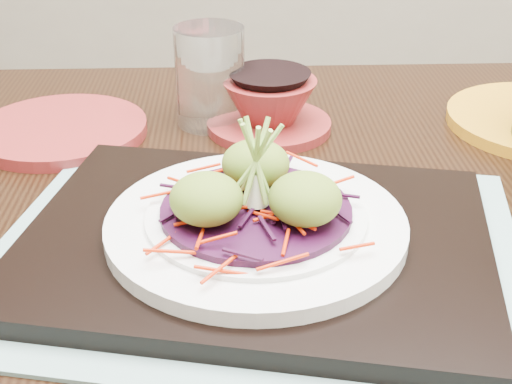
{
  "coord_description": "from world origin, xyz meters",
  "views": [
    {
      "loc": [
        -0.08,
        -0.66,
        1.11
      ],
      "look_at": [
        -0.08,
        -0.15,
        0.83
      ],
      "focal_mm": 50.0,
      "sensor_mm": 36.0,
      "label": 1
    }
  ],
  "objects_px": {
    "serving_tray": "(256,241)",
    "terracotta_side_plate": "(61,130)",
    "dining_table": "(264,308)",
    "terracotta_bowl_set": "(269,107)",
    "white_plate": "(256,224)",
    "water_glass": "(210,76)"
  },
  "relations": [
    {
      "from": "terracotta_bowl_set",
      "to": "terracotta_side_plate",
      "type": "bearing_deg",
      "value": -175.85
    },
    {
      "from": "white_plate",
      "to": "terracotta_side_plate",
      "type": "relative_size",
      "value": 1.28
    },
    {
      "from": "dining_table",
      "to": "white_plate",
      "type": "relative_size",
      "value": 5.26
    },
    {
      "from": "dining_table",
      "to": "water_glass",
      "type": "relative_size",
      "value": 11.43
    },
    {
      "from": "terracotta_side_plate",
      "to": "dining_table",
      "type": "bearing_deg",
      "value": -38.49
    },
    {
      "from": "serving_tray",
      "to": "terracotta_side_plate",
      "type": "bearing_deg",
      "value": 141.91
    },
    {
      "from": "serving_tray",
      "to": "terracotta_bowl_set",
      "type": "xyz_separation_m",
      "value": [
        0.02,
        0.26,
        0.01
      ]
    },
    {
      "from": "terracotta_bowl_set",
      "to": "dining_table",
      "type": "bearing_deg",
      "value": -92.23
    },
    {
      "from": "dining_table",
      "to": "terracotta_bowl_set",
      "type": "bearing_deg",
      "value": 85.57
    },
    {
      "from": "serving_tray",
      "to": "water_glass",
      "type": "height_order",
      "value": "water_glass"
    },
    {
      "from": "serving_tray",
      "to": "dining_table",
      "type": "bearing_deg",
      "value": 92.2
    },
    {
      "from": "terracotta_side_plate",
      "to": "water_glass",
      "type": "relative_size",
      "value": 1.69
    },
    {
      "from": "white_plate",
      "to": "serving_tray",
      "type": "bearing_deg",
      "value": -116.57
    },
    {
      "from": "white_plate",
      "to": "terracotta_bowl_set",
      "type": "xyz_separation_m",
      "value": [
        0.02,
        0.26,
        -0.0
      ]
    },
    {
      "from": "dining_table",
      "to": "terracotta_side_plate",
      "type": "bearing_deg",
      "value": 139.31
    },
    {
      "from": "dining_table",
      "to": "terracotta_bowl_set",
      "type": "height_order",
      "value": "terracotta_bowl_set"
    },
    {
      "from": "terracotta_bowl_set",
      "to": "serving_tray",
      "type": "bearing_deg",
      "value": -93.44
    },
    {
      "from": "water_glass",
      "to": "terracotta_bowl_set",
      "type": "distance_m",
      "value": 0.08
    },
    {
      "from": "dining_table",
      "to": "terracotta_side_plate",
      "type": "xyz_separation_m",
      "value": [
        -0.23,
        0.18,
        0.11
      ]
    },
    {
      "from": "dining_table",
      "to": "white_plate",
      "type": "bearing_deg",
      "value": -99.57
    },
    {
      "from": "white_plate",
      "to": "water_glass",
      "type": "height_order",
      "value": "water_glass"
    },
    {
      "from": "dining_table",
      "to": "terracotta_side_plate",
      "type": "height_order",
      "value": "terracotta_side_plate"
    }
  ]
}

